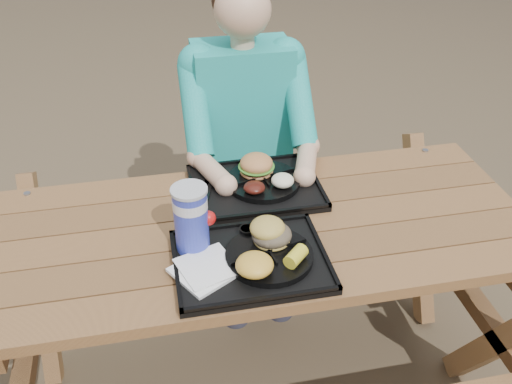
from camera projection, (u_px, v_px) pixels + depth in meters
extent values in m
plane|color=#999999|center=(256.00, 375.00, 2.27)|extent=(60.00, 60.00, 0.00)
cube|color=black|center=(251.00, 262.00, 1.68)|extent=(0.45, 0.35, 0.02)
cube|color=black|center=(255.00, 188.00, 2.01)|extent=(0.45, 0.35, 0.02)
cylinder|color=black|center=(269.00, 256.00, 1.68)|extent=(0.26, 0.26, 0.02)
cylinder|color=black|center=(263.00, 181.00, 2.01)|extent=(0.26, 0.26, 0.02)
cube|color=white|center=(204.00, 270.00, 1.63)|extent=(0.22, 0.22, 0.02)
cylinder|color=#1624A7|center=(191.00, 220.00, 1.67)|extent=(0.10, 0.10, 0.20)
cylinder|color=black|center=(247.00, 232.00, 1.76)|extent=(0.05, 0.05, 0.03)
cylinder|color=yellow|center=(258.00, 226.00, 1.79)|extent=(0.05, 0.05, 0.03)
ellipsoid|color=gold|center=(255.00, 265.00, 1.59)|extent=(0.11, 0.11, 0.05)
cube|color=black|center=(207.00, 189.00, 1.98)|extent=(0.08, 0.18, 0.01)
ellipsoid|color=#46140E|center=(254.00, 187.00, 1.93)|extent=(0.07, 0.07, 0.03)
ellipsoid|color=white|center=(283.00, 180.00, 1.95)|extent=(0.08, 0.08, 0.04)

